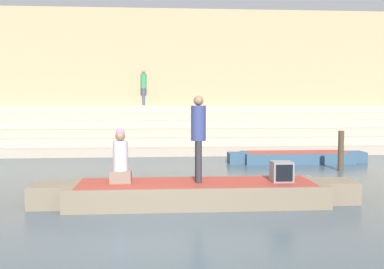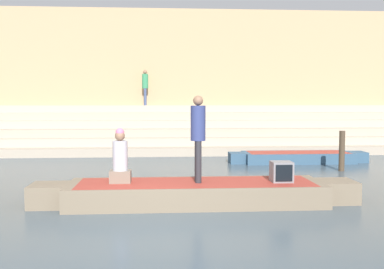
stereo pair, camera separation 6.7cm
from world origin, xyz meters
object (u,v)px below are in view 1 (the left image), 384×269
object	(u,v)px
person_rowing	(120,160)
mooring_post	(341,151)
person_standing	(198,132)
tv_set	(282,172)
person_on_steps	(144,85)
rowboat_main	(196,192)
moored_boat_shore	(297,157)

from	to	relation	value
person_rowing	mooring_post	bearing A→B (deg)	19.30
person_standing	mooring_post	distance (m)	6.28
tv_set	mooring_post	world-z (taller)	mooring_post
person_standing	person_on_steps	distance (m)	12.04
person_rowing	tv_set	size ratio (longest dim) A/B	2.63
person_standing	mooring_post	size ratio (longest dim) A/B	1.46
person_standing	tv_set	xyz separation A→B (m)	(1.74, -0.08, -0.83)
person_standing	person_rowing	world-z (taller)	person_standing
person_rowing	mooring_post	size ratio (longest dim) A/B	0.92
rowboat_main	mooring_post	xyz separation A→B (m)	(4.77, 4.06, 0.37)
person_rowing	moored_boat_shore	xyz separation A→B (m)	(5.56, 5.93, -0.73)
rowboat_main	moored_boat_shore	size ratio (longest dim) A/B	1.40
person_standing	person_rowing	bearing A→B (deg)	177.99
person_rowing	moored_boat_shore	world-z (taller)	person_rowing
rowboat_main	tv_set	bearing A→B (deg)	-3.25
person_standing	person_rowing	xyz separation A→B (m)	(-1.60, 0.05, -0.58)
mooring_post	tv_set	bearing A→B (deg)	-125.96
rowboat_main	person_on_steps	xyz separation A→B (m)	(-1.44, 11.88, 2.63)
tv_set	moored_boat_shore	xyz separation A→B (m)	(2.23, 6.06, -0.47)
person_on_steps	person_rowing	bearing A→B (deg)	-123.05
tv_set	rowboat_main	bearing A→B (deg)	-174.78
mooring_post	person_on_steps	bearing A→B (deg)	128.44
person_standing	moored_boat_shore	size ratio (longest dim) A/B	0.37
person_standing	tv_set	world-z (taller)	person_standing
person_rowing	tv_set	xyz separation A→B (m)	(3.34, -0.13, -0.26)
person_standing	person_on_steps	bearing A→B (deg)	97.01
person_standing	person_on_steps	world-z (taller)	person_on_steps
rowboat_main	person_on_steps	size ratio (longest dim) A/B	4.10
person_rowing	person_standing	bearing A→B (deg)	-14.83
rowboat_main	moored_boat_shore	distance (m)	7.21
person_rowing	moored_boat_shore	size ratio (longest dim) A/B	0.24
moored_boat_shore	mooring_post	xyz separation A→B (m)	(0.76, -1.94, 0.42)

